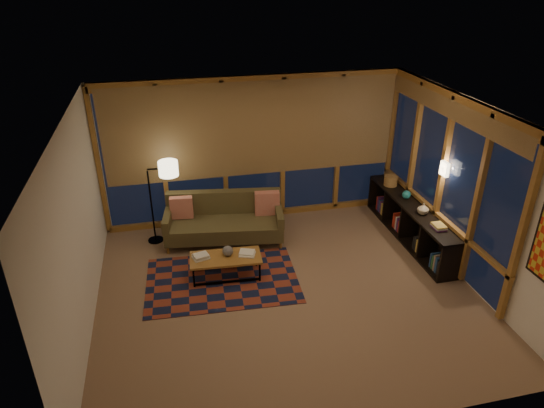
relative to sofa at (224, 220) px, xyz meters
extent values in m
cube|color=#82634A|center=(0.69, -1.65, -0.41)|extent=(5.50, 5.00, 0.01)
cube|color=white|center=(0.69, -1.65, 2.29)|extent=(5.50, 5.00, 0.01)
cube|color=white|center=(0.69, 0.85, 0.94)|extent=(5.50, 0.01, 2.70)
cube|color=white|center=(0.69, -4.15, 0.94)|extent=(5.50, 0.01, 2.70)
cube|color=white|center=(-2.06, -1.65, 0.94)|extent=(0.01, 5.00, 2.70)
cube|color=white|center=(3.44, -1.65, 0.94)|extent=(0.01, 5.00, 2.70)
cube|color=maroon|center=(-0.21, -1.17, -0.40)|extent=(2.39, 1.67, 0.01)
sphere|color=#2E2D31|center=(-0.09, -1.04, 0.04)|extent=(0.18, 0.18, 0.17)
cylinder|color=olive|center=(3.16, 0.19, 0.35)|extent=(0.25, 0.25, 0.18)
sphere|color=#1C7274|center=(3.18, -0.40, 0.34)|extent=(0.16, 0.16, 0.15)
imported|color=tan|center=(3.18, -0.99, 0.36)|extent=(0.23, 0.23, 0.20)
camera|label=1|loc=(-0.84, -7.35, 4.01)|focal=32.00mm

